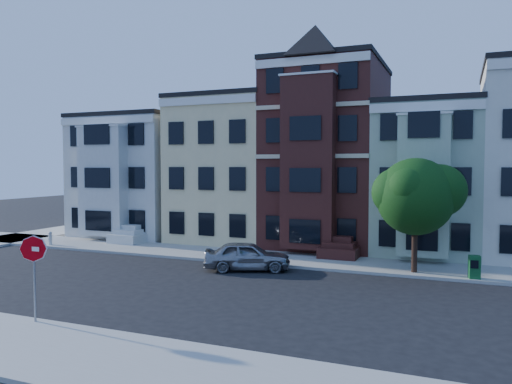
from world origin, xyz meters
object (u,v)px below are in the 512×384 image
at_px(parked_car, 247,256).
at_px(stop_sign, 34,273).
at_px(street_tree, 415,202).
at_px(newspaper_box, 474,267).
at_px(fire_hydrant, 50,239).

xyz_separation_m(parked_car, stop_sign, (-3.09, -10.98, 1.05)).
height_order(street_tree, stop_sign, street_tree).
xyz_separation_m(newspaper_box, stop_sign, (-13.94, -12.71, 1.11)).
bearing_deg(fire_hydrant, parked_car, -7.10).
xyz_separation_m(parked_car, fire_hydrant, (-15.18, 1.89, -0.26)).
distance_m(parked_car, stop_sign, 11.45).
xyz_separation_m(street_tree, newspaper_box, (2.72, -0.39, -2.96)).
bearing_deg(parked_car, stop_sign, 142.82).
relative_size(street_tree, parked_car, 1.57).
bearing_deg(stop_sign, newspaper_box, 36.73).
relative_size(street_tree, stop_sign, 2.12).
distance_m(street_tree, stop_sign, 17.34).
xyz_separation_m(street_tree, fire_hydrant, (-23.31, -0.23, -3.15)).
bearing_deg(stop_sign, parked_car, 68.65).
relative_size(fire_hydrant, stop_sign, 0.21).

